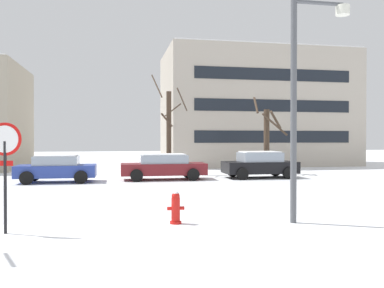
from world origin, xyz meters
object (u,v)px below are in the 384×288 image
(parked_car_maroon, at_px, (163,166))
(fire_hydrant, at_px, (176,207))
(stop_sign, at_px, (5,156))
(street_lamp, at_px, (304,85))
(parked_car_blue, at_px, (57,168))
(parked_car_black, at_px, (260,164))

(parked_car_maroon, bearing_deg, fire_hydrant, -95.12)
(stop_sign, distance_m, parked_car_maroon, 12.60)
(fire_hydrant, relative_size, parked_car_maroon, 0.19)
(fire_hydrant, height_order, street_lamp, street_lamp)
(parked_car_blue, distance_m, parked_car_black, 10.77)
(stop_sign, xyz_separation_m, fire_hydrant, (3.98, 0.35, -1.36))
(stop_sign, height_order, street_lamp, street_lamp)
(stop_sign, height_order, fire_hydrant, stop_sign)
(street_lamp, relative_size, parked_car_blue, 1.53)
(stop_sign, distance_m, parked_car_blue, 11.24)
(stop_sign, distance_m, fire_hydrant, 4.22)
(stop_sign, bearing_deg, parked_car_black, 47.98)
(fire_hydrant, distance_m, parked_car_blue, 11.68)
(stop_sign, xyz_separation_m, parked_car_maroon, (4.98, 11.53, -1.07))
(parked_car_maroon, bearing_deg, parked_car_black, -0.22)
(street_lamp, bearing_deg, fire_hydrant, 172.04)
(stop_sign, height_order, parked_car_blue, stop_sign)
(street_lamp, relative_size, parked_car_maroon, 1.30)
(fire_hydrant, relative_size, parked_car_blue, 0.22)
(parked_car_blue, bearing_deg, street_lamp, -55.85)
(fire_hydrant, bearing_deg, parked_car_blue, 112.03)
(parked_car_blue, bearing_deg, parked_car_maroon, 3.70)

